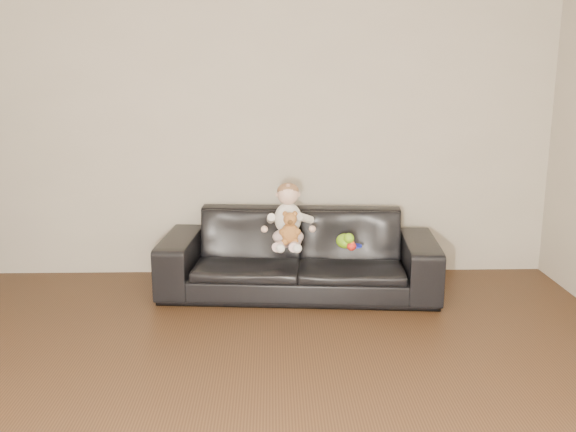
{
  "coord_description": "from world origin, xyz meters",
  "views": [
    {
      "loc": [
        0.22,
        -2.44,
        1.68
      ],
      "look_at": [
        0.34,
        2.15,
        0.62
      ],
      "focal_mm": 40.0,
      "sensor_mm": 36.0,
      "label": 1
    }
  ],
  "objects_px": {
    "sofa": "(299,253)",
    "toy_blue_disc": "(356,246)",
    "toy_green": "(345,241)",
    "baby": "(288,218)",
    "toy_rattle": "(352,246)",
    "teddy_bear": "(290,228)"
  },
  "relations": [
    {
      "from": "sofa",
      "to": "toy_blue_disc",
      "type": "relative_size",
      "value": 22.2
    },
    {
      "from": "toy_green",
      "to": "baby",
      "type": "bearing_deg",
      "value": 168.55
    },
    {
      "from": "toy_rattle",
      "to": "toy_blue_disc",
      "type": "bearing_deg",
      "value": 67.19
    },
    {
      "from": "baby",
      "to": "teddy_bear",
      "type": "bearing_deg",
      "value": -68.59
    },
    {
      "from": "baby",
      "to": "toy_blue_disc",
      "type": "distance_m",
      "value": 0.54
    },
    {
      "from": "sofa",
      "to": "teddy_bear",
      "type": "relative_size",
      "value": 8.82
    },
    {
      "from": "sofa",
      "to": "toy_green",
      "type": "xyz_separation_m",
      "value": [
        0.33,
        -0.2,
        0.15
      ]
    },
    {
      "from": "sofa",
      "to": "toy_green",
      "type": "bearing_deg",
      "value": -26.14
    },
    {
      "from": "teddy_bear",
      "to": "toy_rattle",
      "type": "distance_m",
      "value": 0.46
    },
    {
      "from": "baby",
      "to": "toy_green",
      "type": "height_order",
      "value": "baby"
    },
    {
      "from": "toy_green",
      "to": "toy_rattle",
      "type": "xyz_separation_m",
      "value": [
        0.04,
        -0.07,
        -0.02
      ]
    },
    {
      "from": "toy_rattle",
      "to": "toy_green",
      "type": "bearing_deg",
      "value": 119.71
    },
    {
      "from": "toy_green",
      "to": "toy_blue_disc",
      "type": "xyz_separation_m",
      "value": [
        0.09,
        0.03,
        -0.05
      ]
    },
    {
      "from": "sofa",
      "to": "toy_rattle",
      "type": "relative_size",
      "value": 30.96
    },
    {
      "from": "sofa",
      "to": "baby",
      "type": "xyz_separation_m",
      "value": [
        -0.08,
        -0.11,
        0.3
      ]
    },
    {
      "from": "teddy_bear",
      "to": "toy_green",
      "type": "bearing_deg",
      "value": 18.2
    },
    {
      "from": "sofa",
      "to": "teddy_bear",
      "type": "bearing_deg",
      "value": -101.52
    },
    {
      "from": "baby",
      "to": "toy_rattle",
      "type": "bearing_deg",
      "value": -1.53
    },
    {
      "from": "baby",
      "to": "toy_green",
      "type": "distance_m",
      "value": 0.45
    },
    {
      "from": "baby",
      "to": "teddy_bear",
      "type": "distance_m",
      "value": 0.15
    },
    {
      "from": "baby",
      "to": "toy_blue_disc",
      "type": "height_order",
      "value": "baby"
    },
    {
      "from": "sofa",
      "to": "toy_blue_disc",
      "type": "xyz_separation_m",
      "value": [
        0.41,
        -0.16,
        0.1
      ]
    }
  ]
}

